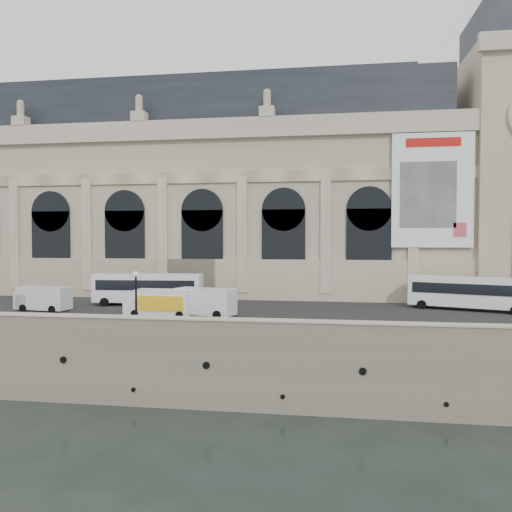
{
  "coord_description": "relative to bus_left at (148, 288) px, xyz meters",
  "views": [
    {
      "loc": [
        11.55,
        -37.66,
        13.5
      ],
      "look_at": [
        2.65,
        22.0,
        11.4
      ],
      "focal_mm": 35.0,
      "sensor_mm": 36.0,
      "label": 1
    }
  ],
  "objects": [
    {
      "name": "bus_left",
      "position": [
        0.0,
        0.0,
        0.0
      ],
      "size": [
        12.24,
        3.44,
        3.57
      ],
      "color": "white",
      "rests_on": "quay"
    },
    {
      "name": "box_truck",
      "position": [
        3.92,
        -7.18,
        -0.69
      ],
      "size": [
        6.55,
        2.56,
        2.6
      ],
      "color": "white",
      "rests_on": "quay"
    },
    {
      "name": "lamp_right",
      "position": [
        3.82,
        -12.85,
        0.36
      ],
      "size": [
        0.48,
        0.48,
        4.74
      ],
      "color": "black",
      "rests_on": "quay"
    },
    {
      "name": "bus_right",
      "position": [
        34.33,
        1.21,
        -0.04
      ],
      "size": [
        11.96,
        6.34,
        3.49
      ],
      "color": "white",
      "rests_on": "quay"
    },
    {
      "name": "museum",
      "position": [
        2.61,
        15.44,
        11.72
      ],
      "size": [
        69.0,
        18.7,
        29.1
      ],
      "color": "#C2B195",
      "rests_on": "quay"
    },
    {
      "name": "quay",
      "position": [
        8.59,
        19.58,
        -5.0
      ],
      "size": [
        160.0,
        70.0,
        6.0
      ],
      "primitive_type": "cube",
      "color": "gray",
      "rests_on": "ground"
    },
    {
      "name": "van_c",
      "position": [
        7.85,
        -6.38,
        -0.62
      ],
      "size": [
        6.42,
        3.71,
        2.69
      ],
      "color": "silver",
      "rests_on": "quay"
    },
    {
      "name": "street",
      "position": [
        8.59,
        -1.42,
        -1.97
      ],
      "size": [
        160.0,
        24.0,
        0.06
      ],
      "primitive_type": "cube",
      "color": "#2D2D2D",
      "rests_on": "quay"
    },
    {
      "name": "ground",
      "position": [
        8.59,
        -15.42,
        -8.0
      ],
      "size": [
        260.0,
        260.0,
        0.0
      ],
      "primitive_type": "plane",
      "color": "black",
      "rests_on": "ground"
    },
    {
      "name": "parapet",
      "position": [
        8.59,
        -14.82,
        -1.38
      ],
      "size": [
        160.0,
        1.4,
        1.21
      ],
      "color": "gray",
      "rests_on": "quay"
    },
    {
      "name": "van_b",
      "position": [
        -9.53,
        -5.44,
        -0.72
      ],
      "size": [
        5.8,
        2.79,
        2.5
      ],
      "color": "silver",
      "rests_on": "quay"
    }
  ]
}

